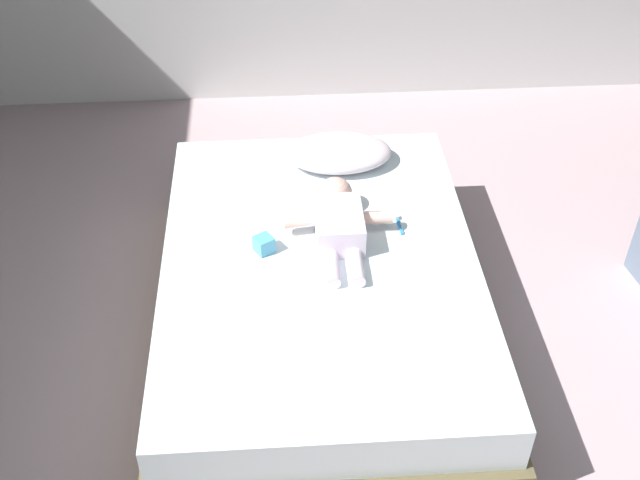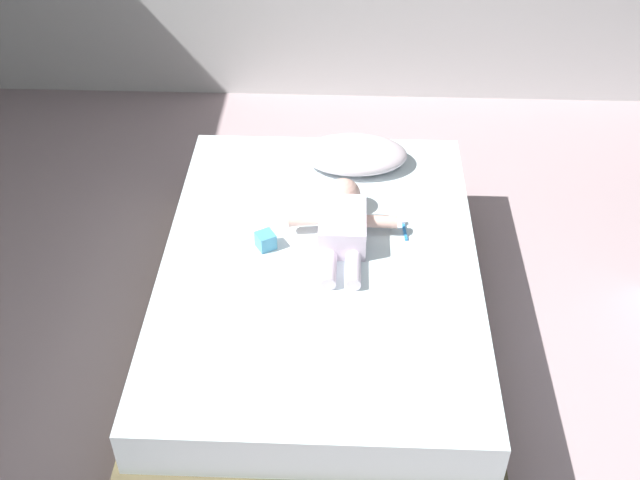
% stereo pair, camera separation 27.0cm
% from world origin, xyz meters
% --- Properties ---
extents(ground_plane, '(8.00, 8.00, 0.00)m').
position_xyz_m(ground_plane, '(0.00, 0.00, 0.00)').
color(ground_plane, '#B0999E').
extents(bed, '(1.41, 1.99, 0.44)m').
position_xyz_m(bed, '(-0.22, 0.76, 0.22)').
color(bed, brown).
rests_on(bed, ground_plane).
extents(pillow, '(0.52, 0.34, 0.12)m').
position_xyz_m(pillow, '(-0.07, 1.47, 0.50)').
color(pillow, silver).
rests_on(pillow, bed).
extents(baby, '(0.49, 0.63, 0.16)m').
position_xyz_m(baby, '(-0.12, 0.92, 0.51)').
color(baby, white).
rests_on(baby, bed).
extents(toothbrush, '(0.02, 0.13, 0.02)m').
position_xyz_m(toothbrush, '(0.15, 0.96, 0.45)').
color(toothbrush, '#2B87E3').
rests_on(toothbrush, bed).
extents(toy_block, '(0.10, 0.10, 0.07)m').
position_xyz_m(toy_block, '(-0.45, 0.82, 0.48)').
color(toy_block, '#51A8CF').
rests_on(toy_block, bed).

